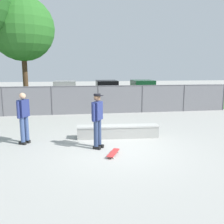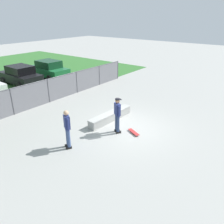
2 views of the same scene
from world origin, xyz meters
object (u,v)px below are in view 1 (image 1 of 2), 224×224
(skateboarder, at_px, (97,118))
(concrete_ledge, at_px, (118,131))
(car_white, at_px, (65,91))
(skateboard, at_px, (113,153))
(tree_near_right, at_px, (22,29))
(car_green, at_px, (142,90))
(car_black, at_px, (107,91))
(bystander, at_px, (24,116))

(skateboarder, bearing_deg, concrete_ledge, 51.82)
(skateboarder, height_order, car_white, skateboarder)
(skateboard, relative_size, tree_near_right, 0.12)
(car_green, bearing_deg, car_black, 179.77)
(concrete_ledge, bearing_deg, car_black, 84.87)
(bystander, bearing_deg, skateboarder, -19.52)
(car_black, distance_m, bystander, 11.45)
(bystander, bearing_deg, concrete_ledge, 4.26)
(car_white, bearing_deg, concrete_ledge, -77.45)
(car_white, bearing_deg, tree_near_right, -130.69)
(car_black, bearing_deg, bystander, -112.22)
(tree_near_right, distance_m, car_green, 9.91)
(car_green, bearing_deg, car_white, -179.39)
(tree_near_right, xyz_separation_m, car_black, (5.61, 2.86, -4.17))
(concrete_ledge, height_order, car_green, car_green)
(concrete_ledge, bearing_deg, tree_near_right, 122.05)
(skateboarder, xyz_separation_m, car_green, (4.74, 11.48, -0.19))
(car_green, bearing_deg, concrete_ledge, -110.39)
(skateboard, height_order, car_white, car_white)
(tree_near_right, distance_m, car_white, 5.56)
(concrete_ledge, relative_size, bystander, 1.74)
(skateboard, bearing_deg, car_green, 70.50)
(skateboard, height_order, car_black, car_black)
(skateboard, xyz_separation_m, tree_near_right, (-4.20, 9.36, 4.94))
(skateboard, xyz_separation_m, car_green, (4.33, 12.22, 0.77))
(skateboarder, distance_m, tree_near_right, 10.22)
(concrete_ledge, relative_size, tree_near_right, 0.45)
(car_white, relative_size, car_green, 1.00)
(car_white, relative_size, bystander, 2.33)
(car_black, bearing_deg, car_white, -178.64)
(skateboard, distance_m, bystander, 3.47)
(skateboard, height_order, car_green, car_green)
(skateboard, bearing_deg, tree_near_right, 114.16)
(tree_near_right, bearing_deg, skateboarder, -66.29)
(tree_near_right, bearing_deg, skateboard, -65.84)
(concrete_ledge, xyz_separation_m, car_white, (-2.29, 10.27, 0.59))
(bystander, bearing_deg, car_black, 67.78)
(car_green, xyz_separation_m, bystander, (-7.24, -10.59, 0.17))
(car_white, xyz_separation_m, car_green, (6.13, 0.06, 0.00))
(tree_near_right, relative_size, car_white, 1.65)
(concrete_ledge, distance_m, car_green, 11.04)
(car_white, height_order, car_green, same)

